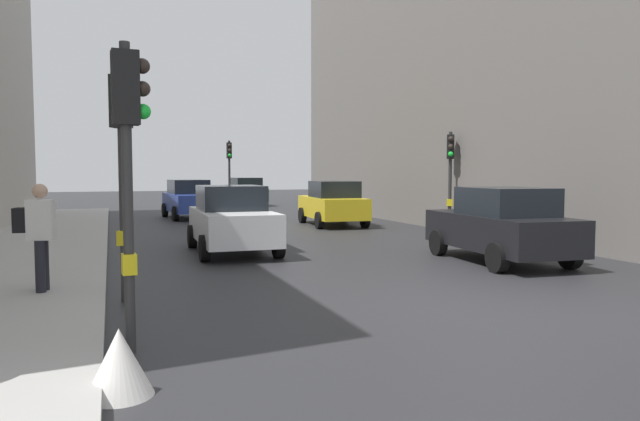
{
  "coord_description": "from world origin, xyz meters",
  "views": [
    {
      "loc": [
        -5.69,
        -7.54,
        2.12
      ],
      "look_at": [
        -0.25,
        7.65,
        1.06
      ],
      "focal_mm": 32.91,
      "sensor_mm": 36.0,
      "label": 1
    }
  ],
  "objects_px": {
    "traffic_light_near_right": "(123,142)",
    "car_white_compact": "(232,219)",
    "warning_sign_triangle": "(119,362)",
    "car_dark_suv": "(501,225)",
    "car_blue_van": "(189,199)",
    "car_yellow_taxi": "(333,203)",
    "traffic_light_near_left": "(129,140)",
    "car_green_estate": "(245,192)",
    "pedestrian_with_black_backpack": "(38,231)",
    "traffic_light_mid_street": "(450,163)",
    "traffic_light_far_median": "(229,163)"
  },
  "relations": [
    {
      "from": "traffic_light_near_left",
      "to": "car_dark_suv",
      "type": "xyz_separation_m",
      "value": [
        8.41,
        4.34,
        -1.61
      ]
    },
    {
      "from": "traffic_light_near_right",
      "to": "pedestrian_with_black_backpack",
      "type": "xyz_separation_m",
      "value": [
        -1.34,
        0.54,
        -1.44
      ]
    },
    {
      "from": "traffic_light_near_left",
      "to": "traffic_light_mid_street",
      "type": "distance_m",
      "value": 15.25
    },
    {
      "from": "traffic_light_near_left",
      "to": "warning_sign_triangle",
      "type": "bearing_deg",
      "value": -96.98
    },
    {
      "from": "car_white_compact",
      "to": "traffic_light_mid_street",
      "type": "bearing_deg",
      "value": 16.78
    },
    {
      "from": "traffic_light_mid_street",
      "to": "traffic_light_near_right",
      "type": "relative_size",
      "value": 0.93
    },
    {
      "from": "traffic_light_mid_street",
      "to": "car_green_estate",
      "type": "height_order",
      "value": "traffic_light_mid_street"
    },
    {
      "from": "car_dark_suv",
      "to": "car_green_estate",
      "type": "height_order",
      "value": "same"
    },
    {
      "from": "car_white_compact",
      "to": "car_green_estate",
      "type": "relative_size",
      "value": 0.98
    },
    {
      "from": "traffic_light_mid_street",
      "to": "warning_sign_triangle",
      "type": "height_order",
      "value": "traffic_light_mid_street"
    },
    {
      "from": "car_dark_suv",
      "to": "car_blue_van",
      "type": "xyz_separation_m",
      "value": [
        -5.22,
        15.86,
        0.0
      ]
    },
    {
      "from": "warning_sign_triangle",
      "to": "car_green_estate",
      "type": "bearing_deg",
      "value": 75.45
    },
    {
      "from": "car_yellow_taxi",
      "to": "car_green_estate",
      "type": "height_order",
      "value": "same"
    },
    {
      "from": "car_dark_suv",
      "to": "car_green_estate",
      "type": "bearing_deg",
      "value": 91.54
    },
    {
      "from": "traffic_light_mid_street",
      "to": "pedestrian_with_black_backpack",
      "type": "distance_m",
      "value": 14.31
    },
    {
      "from": "traffic_light_near_right",
      "to": "car_dark_suv",
      "type": "bearing_deg",
      "value": 9.89
    },
    {
      "from": "car_yellow_taxi",
      "to": "warning_sign_triangle",
      "type": "xyz_separation_m",
      "value": [
        -8.26,
        -15.92,
        -0.55
      ]
    },
    {
      "from": "car_white_compact",
      "to": "pedestrian_with_black_backpack",
      "type": "distance_m",
      "value": 6.28
    },
    {
      "from": "traffic_light_near_right",
      "to": "car_white_compact",
      "type": "relative_size",
      "value": 0.89
    },
    {
      "from": "traffic_light_far_median",
      "to": "pedestrian_with_black_backpack",
      "type": "bearing_deg",
      "value": -109.16
    },
    {
      "from": "car_blue_van",
      "to": "warning_sign_triangle",
      "type": "bearing_deg",
      "value": -98.86
    },
    {
      "from": "car_white_compact",
      "to": "car_yellow_taxi",
      "type": "bearing_deg",
      "value": 50.43
    },
    {
      "from": "traffic_light_far_median",
      "to": "car_dark_suv",
      "type": "xyz_separation_m",
      "value": [
        2.64,
        -19.54,
        -1.73
      ]
    },
    {
      "from": "car_yellow_taxi",
      "to": "car_white_compact",
      "type": "bearing_deg",
      "value": -129.57
    },
    {
      "from": "car_yellow_taxi",
      "to": "car_white_compact",
      "type": "height_order",
      "value": "same"
    },
    {
      "from": "pedestrian_with_black_backpack",
      "to": "traffic_light_mid_street",
      "type": "bearing_deg",
      "value": 30.32
    },
    {
      "from": "traffic_light_mid_street",
      "to": "pedestrian_with_black_backpack",
      "type": "bearing_deg",
      "value": -149.68
    },
    {
      "from": "car_white_compact",
      "to": "car_blue_van",
      "type": "bearing_deg",
      "value": 88.07
    },
    {
      "from": "traffic_light_near_right",
      "to": "pedestrian_with_black_backpack",
      "type": "bearing_deg",
      "value": 158.14
    },
    {
      "from": "traffic_light_near_left",
      "to": "car_green_estate",
      "type": "height_order",
      "value": "traffic_light_near_left"
    },
    {
      "from": "car_dark_suv",
      "to": "warning_sign_triangle",
      "type": "height_order",
      "value": "car_dark_suv"
    },
    {
      "from": "car_blue_van",
      "to": "pedestrian_with_black_backpack",
      "type": "distance_m",
      "value": 17.39
    },
    {
      "from": "car_green_estate",
      "to": "traffic_light_near_left",
      "type": "bearing_deg",
      "value": -104.89
    },
    {
      "from": "traffic_light_far_median",
      "to": "pedestrian_with_black_backpack",
      "type": "relative_size",
      "value": 2.13
    },
    {
      "from": "car_dark_suv",
      "to": "pedestrian_with_black_backpack",
      "type": "relative_size",
      "value": 2.44
    },
    {
      "from": "car_yellow_taxi",
      "to": "pedestrian_with_black_backpack",
      "type": "xyz_separation_m",
      "value": [
        -9.43,
        -11.14,
        0.29
      ]
    },
    {
      "from": "car_green_estate",
      "to": "warning_sign_triangle",
      "type": "relative_size",
      "value": 6.65
    },
    {
      "from": "car_yellow_taxi",
      "to": "car_blue_van",
      "type": "height_order",
      "value": "same"
    },
    {
      "from": "traffic_light_near_right",
      "to": "car_green_estate",
      "type": "height_order",
      "value": "traffic_light_near_right"
    },
    {
      "from": "warning_sign_triangle",
      "to": "car_white_compact",
      "type": "bearing_deg",
      "value": 72.73
    },
    {
      "from": "traffic_light_near_right",
      "to": "car_green_estate",
      "type": "relative_size",
      "value": 0.87
    },
    {
      "from": "car_blue_van",
      "to": "pedestrian_with_black_backpack",
      "type": "xyz_separation_m",
      "value": [
        -4.54,
        -16.79,
        0.29
      ]
    },
    {
      "from": "traffic_light_near_left",
      "to": "traffic_light_mid_street",
      "type": "xyz_separation_m",
      "value": [
        10.96,
        10.6,
        -0.06
      ]
    },
    {
      "from": "traffic_light_mid_street",
      "to": "car_yellow_taxi",
      "type": "xyz_separation_m",
      "value": [
        -2.87,
        3.95,
        -1.55
      ]
    },
    {
      "from": "car_white_compact",
      "to": "warning_sign_triangle",
      "type": "height_order",
      "value": "car_white_compact"
    },
    {
      "from": "traffic_light_far_median",
      "to": "pedestrian_with_black_backpack",
      "type": "distance_m",
      "value": 21.72
    },
    {
      "from": "car_dark_suv",
      "to": "traffic_light_near_left",
      "type": "bearing_deg",
      "value": -152.71
    },
    {
      "from": "car_white_compact",
      "to": "traffic_light_near_left",
      "type": "bearing_deg",
      "value": -108.9
    },
    {
      "from": "car_yellow_taxi",
      "to": "car_white_compact",
      "type": "relative_size",
      "value": 1.02
    },
    {
      "from": "traffic_light_mid_street",
      "to": "car_blue_van",
      "type": "relative_size",
      "value": 0.81
    }
  ]
}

